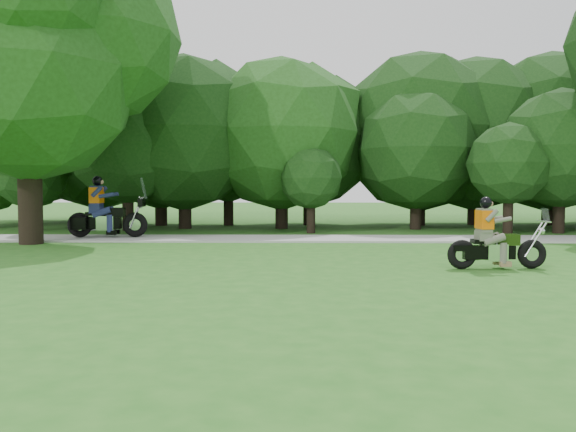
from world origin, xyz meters
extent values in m
plane|color=#26641C|center=(0.00, 0.00, 0.00)|extent=(100.00, 100.00, 0.00)
cube|color=#ACACA6|center=(0.00, 8.00, 0.03)|extent=(60.00, 2.20, 0.06)
cylinder|color=black|center=(8.39, 14.98, 0.90)|extent=(0.55, 0.55, 1.80)
sphere|color=black|center=(8.39, 14.98, 4.08)|extent=(7.00, 7.00, 7.00)
cylinder|color=black|center=(6.83, 10.60, 0.83)|extent=(0.42, 0.42, 1.66)
sphere|color=black|center=(6.83, 10.60, 3.07)|extent=(4.35, 4.35, 4.35)
cylinder|color=black|center=(-5.66, 14.57, 0.90)|extent=(0.43, 0.43, 1.80)
sphere|color=black|center=(-5.66, 14.57, 3.31)|extent=(4.64, 4.64, 4.64)
cylinder|color=black|center=(-12.86, 11.47, 0.66)|extent=(0.34, 0.34, 1.31)
sphere|color=black|center=(-12.86, 11.47, 2.22)|extent=(2.81, 2.81, 2.81)
cylinder|color=black|center=(2.64, 14.62, 0.90)|extent=(0.55, 0.55, 1.80)
sphere|color=black|center=(2.64, 14.62, 4.05)|extent=(6.93, 6.93, 6.93)
cylinder|color=black|center=(-12.22, 17.24, 0.90)|extent=(0.56, 0.56, 1.80)
sphere|color=black|center=(-12.22, 17.24, 4.14)|extent=(7.21, 7.21, 7.21)
cylinder|color=black|center=(-2.14, 14.90, 0.90)|extent=(0.50, 0.50, 1.80)
sphere|color=black|center=(-2.14, 14.90, 3.76)|extent=(6.03, 6.03, 6.03)
cylinder|color=black|center=(-15.58, 16.94, 0.90)|extent=(0.53, 0.53, 1.80)
sphere|color=black|center=(-15.58, 16.94, 3.92)|extent=(6.53, 6.53, 6.53)
cylinder|color=black|center=(-9.14, 11.51, 0.90)|extent=(0.43, 0.43, 1.80)
sphere|color=black|center=(-9.14, 11.51, 3.27)|extent=(4.53, 4.53, 4.53)
cylinder|color=black|center=(4.79, 10.03, 0.78)|extent=(0.35, 0.35, 1.55)
sphere|color=black|center=(4.79, 10.03, 2.50)|extent=(2.92, 2.92, 2.92)
cylinder|color=black|center=(-3.28, 12.72, 0.90)|extent=(0.51, 0.51, 1.80)
sphere|color=#1F4914|center=(-3.28, 12.72, 3.80)|extent=(6.17, 6.17, 6.17)
cylinder|color=black|center=(-2.15, 10.45, 0.63)|extent=(0.31, 0.31, 1.26)
sphere|color=black|center=(-2.15, 10.45, 2.00)|extent=(2.28, 2.28, 2.28)
cylinder|color=black|center=(-8.57, 14.40, 0.90)|extent=(0.52, 0.52, 1.80)
sphere|color=black|center=(-8.57, 14.40, 3.86)|extent=(6.32, 6.32, 6.32)
cylinder|color=black|center=(2.03, 12.38, 0.79)|extent=(0.44, 0.44, 1.58)
sphere|color=black|center=(2.03, 12.38, 3.12)|extent=(4.73, 4.73, 4.73)
cylinder|color=black|center=(5.17, 15.09, 0.90)|extent=(0.54, 0.54, 1.80)
sphere|color=black|center=(5.17, 15.09, 4.00)|extent=(6.77, 6.77, 6.77)
cylinder|color=black|center=(-7.18, 12.66, 0.90)|extent=(0.52, 0.52, 1.80)
sphere|color=black|center=(-7.18, 12.66, 3.85)|extent=(6.30, 6.30, 6.30)
cylinder|color=black|center=(-10.50, 6.50, 2.10)|extent=(0.68, 0.68, 4.20)
sphere|color=#1F4914|center=(-10.50, 6.50, 5.00)|extent=(6.40, 6.40, 6.40)
sphere|color=#1F4914|center=(-8.74, 7.30, 6.20)|extent=(5.12, 5.12, 5.12)
torus|color=black|center=(0.72, 1.60, 0.30)|extent=(0.62, 0.22, 0.60)
torus|color=black|center=(2.18, 1.71, 0.30)|extent=(0.62, 0.22, 0.60)
cube|color=black|center=(1.27, 1.64, 0.35)|extent=(1.07, 0.28, 0.28)
cube|color=silver|center=(1.42, 1.65, 0.35)|extent=(0.43, 0.32, 0.35)
cube|color=black|center=(1.65, 1.67, 0.60)|extent=(0.47, 0.29, 0.22)
cube|color=black|center=(1.16, 1.63, 0.57)|extent=(0.47, 0.31, 0.09)
cylinder|color=silver|center=(2.21, 1.71, 0.60)|extent=(0.47, 0.07, 0.72)
cylinder|color=silver|center=(2.42, 1.72, 0.98)|extent=(0.07, 0.55, 0.03)
cube|color=#585B4A|center=(1.16, 1.63, 0.69)|extent=(0.28, 0.35, 0.21)
cube|color=#585B4A|center=(1.17, 1.64, 1.00)|extent=(0.25, 0.38, 0.48)
cube|color=#E86504|center=(1.17, 1.64, 1.02)|extent=(0.28, 0.41, 0.38)
sphere|color=black|center=(1.20, 1.64, 1.36)|extent=(0.24, 0.24, 0.24)
torus|color=black|center=(-9.65, 8.03, 0.46)|extent=(0.81, 0.26, 0.80)
torus|color=black|center=(-7.87, 8.09, 0.46)|extent=(0.81, 0.26, 0.80)
cube|color=black|center=(-8.98, 8.05, 0.52)|extent=(1.29, 0.32, 0.37)
cube|color=silver|center=(-8.80, 8.06, 0.52)|extent=(0.56, 0.41, 0.46)
cube|color=black|center=(-8.51, 8.07, 0.86)|extent=(0.61, 0.36, 0.30)
cube|color=black|center=(-9.12, 8.05, 0.82)|extent=(0.61, 0.39, 0.11)
cylinder|color=silver|center=(-7.83, 8.09, 0.86)|extent=(0.46, 0.07, 1.03)
cylinder|color=silver|center=(-7.63, 8.10, 1.36)|extent=(0.07, 0.74, 0.04)
cube|color=black|center=(-9.59, 7.78, 0.52)|extent=(0.49, 0.15, 0.39)
cube|color=black|center=(-9.60, 8.28, 0.52)|extent=(0.49, 0.15, 0.39)
cube|color=navy|center=(-9.12, 8.05, 0.98)|extent=(0.36, 0.45, 0.28)
cube|color=navy|center=(-9.10, 8.05, 1.39)|extent=(0.31, 0.49, 0.64)
cube|color=#E86504|center=(-9.10, 8.05, 1.41)|extent=(0.35, 0.54, 0.50)
sphere|color=black|center=(-9.06, 8.05, 1.87)|extent=(0.32, 0.32, 0.32)
camera|label=1|loc=(-2.64, -9.85, 1.69)|focal=35.00mm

